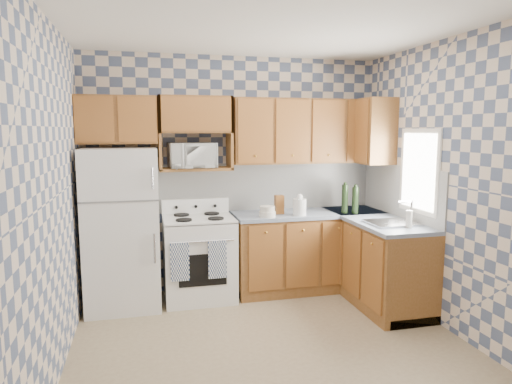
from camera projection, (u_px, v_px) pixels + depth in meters
floor at (271, 345)px, 3.99m from camera, size 3.40×3.40×0.00m
back_wall at (235, 174)px, 5.34m from camera, size 3.40×0.02×2.70m
right_wall at (449, 186)px, 4.21m from camera, size 0.02×3.20×2.70m
backsplash_back at (268, 186)px, 5.45m from camera, size 2.60×0.02×0.56m
backsplash_right at (400, 191)px, 5.00m from camera, size 0.02×1.60×0.56m
refrigerator at (122, 229)px, 4.77m from camera, size 0.75×0.70×1.68m
stove_body at (199, 259)px, 5.04m from camera, size 0.76×0.65×0.90m
cooktop at (198, 218)px, 4.98m from camera, size 0.76×0.65×0.02m
backguard at (195, 206)px, 5.23m from camera, size 0.76×0.08×0.17m
dish_towel_left at (180, 262)px, 4.64m from camera, size 0.19×0.02×0.40m
dish_towel_right at (217, 259)px, 4.74m from camera, size 0.19×0.02×0.40m
base_cabinets_back at (309, 252)px, 5.38m from camera, size 1.75×0.60×0.88m
base_cabinets_right at (373, 260)px, 5.03m from camera, size 0.60×1.60×0.88m
countertop_back at (309, 213)px, 5.31m from camera, size 1.77×0.63×0.04m
countertop_right at (375, 219)px, 4.97m from camera, size 0.63×1.60×0.04m
upper_cabinets_back at (306, 131)px, 5.31m from camera, size 1.75×0.33×0.74m
upper_cabinets_fridge at (117, 120)px, 4.80m from camera, size 0.82×0.33×0.50m
upper_cabinets_right at (369, 131)px, 5.31m from camera, size 0.33×0.70×0.74m
microwave_shelf at (196, 169)px, 5.06m from camera, size 0.80×0.33×0.03m
microwave at (192, 155)px, 5.01m from camera, size 0.53×0.39×0.28m
sink at (392, 223)px, 4.63m from camera, size 0.48×0.40×0.03m
window at (419, 171)px, 4.63m from camera, size 0.02×0.66×0.86m
bottle_0 at (345, 199)px, 5.21m from camera, size 0.07×0.07×0.33m
bottle_1 at (355, 200)px, 5.18m from camera, size 0.07×0.07×0.31m
bottle_2 at (355, 200)px, 5.29m from camera, size 0.07×0.07×0.28m
knife_block at (279, 205)px, 5.17m from camera, size 0.10×0.10×0.21m
electric_kettle at (300, 207)px, 5.07m from camera, size 0.15×0.15×0.19m
food_containers at (267, 211)px, 4.99m from camera, size 0.18×0.18×0.12m
soap_bottle at (409, 219)px, 4.43m from camera, size 0.06×0.06×0.17m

